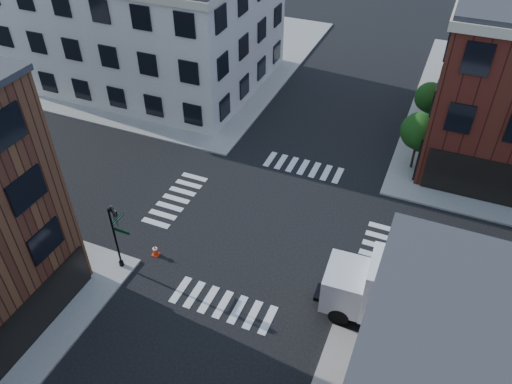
% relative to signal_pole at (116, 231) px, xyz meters
% --- Properties ---
extents(ground, '(120.00, 120.00, 0.00)m').
position_rel_signal_pole_xyz_m(ground, '(6.72, 6.68, -2.86)').
color(ground, black).
rests_on(ground, ground).
extents(sidewalk_nw, '(30.00, 30.00, 0.15)m').
position_rel_signal_pole_xyz_m(sidewalk_nw, '(-14.28, 27.68, -2.78)').
color(sidewalk_nw, gray).
rests_on(sidewalk_nw, ground).
extents(building_nw, '(22.00, 16.00, 11.00)m').
position_rel_signal_pole_xyz_m(building_nw, '(-12.28, 22.68, 2.64)').
color(building_nw, silver).
rests_on(building_nw, ground).
extents(tree_near, '(2.69, 2.69, 4.49)m').
position_rel_signal_pole_xyz_m(tree_near, '(14.28, 16.65, 0.30)').
color(tree_near, black).
rests_on(tree_near, ground).
extents(tree_far, '(2.43, 2.43, 4.07)m').
position_rel_signal_pole_xyz_m(tree_far, '(14.28, 22.65, 0.02)').
color(tree_far, black).
rests_on(tree_far, ground).
extents(signal_pole, '(1.29, 1.24, 4.60)m').
position_rel_signal_pole_xyz_m(signal_pole, '(0.00, 0.00, 0.00)').
color(signal_pole, black).
rests_on(signal_pole, ground).
extents(box_truck, '(9.12, 3.21, 4.07)m').
position_rel_signal_pole_xyz_m(box_truck, '(16.31, 2.39, -0.74)').
color(box_truck, white).
rests_on(box_truck, ground).
extents(traffic_cone, '(0.42, 0.42, 0.76)m').
position_rel_signal_pole_xyz_m(traffic_cone, '(1.25, 1.52, -2.49)').
color(traffic_cone, '#F82F0B').
rests_on(traffic_cone, ground).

